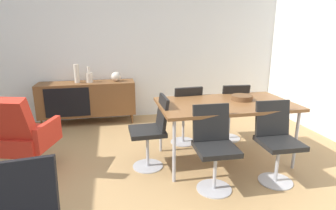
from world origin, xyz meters
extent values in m
plane|color=tan|center=(0.00, 0.00, 0.00)|extent=(8.32, 8.32, 0.00)
cube|color=silver|center=(0.00, 2.60, 1.40)|extent=(6.80, 0.12, 2.80)
cube|color=brown|center=(-0.43, 2.30, 0.44)|extent=(1.60, 0.44, 0.56)
cube|color=black|center=(-0.73, 2.08, 0.44)|extent=(0.70, 0.01, 0.48)
cylinder|color=brown|center=(-1.17, 2.13, 0.08)|extent=(0.03, 0.03, 0.16)
cylinder|color=brown|center=(0.31, 2.13, 0.08)|extent=(0.03, 0.03, 0.16)
cylinder|color=brown|center=(-1.17, 2.47, 0.08)|extent=(0.03, 0.03, 0.16)
cylinder|color=brown|center=(0.31, 2.47, 0.08)|extent=(0.03, 0.03, 0.16)
cylinder|color=beige|center=(-0.57, 2.30, 0.87)|extent=(0.08, 0.08, 0.31)
ellipsoid|color=beige|center=(0.07, 2.30, 0.80)|extent=(0.16, 0.16, 0.16)
cylinder|color=beige|center=(-0.38, 2.30, 0.80)|extent=(0.12, 0.12, 0.16)
cylinder|color=beige|center=(-0.38, 2.30, 0.93)|extent=(0.04, 0.04, 0.11)
cube|color=brown|center=(1.31, 0.51, 0.72)|extent=(1.60, 0.90, 0.04)
cylinder|color=#B7B7BC|center=(0.59, 0.12, 0.35)|extent=(0.04, 0.04, 0.70)
cylinder|color=#B7B7BC|center=(2.03, 0.12, 0.35)|extent=(0.04, 0.04, 0.70)
cylinder|color=#B7B7BC|center=(0.59, 0.90, 0.35)|extent=(0.04, 0.04, 0.70)
cylinder|color=#B7B7BC|center=(2.03, 0.90, 0.35)|extent=(0.04, 0.04, 0.70)
cylinder|color=brown|center=(1.56, 0.58, 0.77)|extent=(0.26, 0.26, 0.06)
cube|color=black|center=(1.66, 1.13, 0.45)|extent=(0.43, 0.43, 0.05)
cube|color=black|center=(1.65, 0.95, 0.67)|extent=(0.39, 0.12, 0.38)
cylinder|color=#B7B7BC|center=(1.66, 1.13, 0.21)|extent=(0.04, 0.04, 0.42)
cylinder|color=#B7B7BC|center=(1.66, 1.13, 0.01)|extent=(0.36, 0.36, 0.01)
cube|color=black|center=(0.36, 0.51, 0.45)|extent=(0.41, 0.41, 0.05)
cube|color=black|center=(0.54, 0.51, 0.67)|extent=(0.10, 0.38, 0.38)
cylinder|color=#B7B7BC|center=(0.36, 0.51, 0.21)|extent=(0.04, 0.04, 0.42)
cylinder|color=#B7B7BC|center=(0.36, 0.51, 0.01)|extent=(0.36, 0.36, 0.01)
cube|color=black|center=(0.96, 1.13, 0.45)|extent=(0.43, 0.43, 0.05)
cube|color=black|center=(0.97, 0.95, 0.67)|extent=(0.38, 0.11, 0.38)
cylinder|color=#B7B7BC|center=(0.96, 1.13, 0.21)|extent=(0.04, 0.04, 0.42)
cylinder|color=#B7B7BC|center=(0.96, 1.13, 0.01)|extent=(0.36, 0.36, 0.01)
cube|color=black|center=(1.66, -0.11, 0.45)|extent=(0.41, 0.41, 0.05)
cube|color=black|center=(1.67, 0.07, 0.67)|extent=(0.38, 0.10, 0.38)
cylinder|color=#B7B7BC|center=(1.66, -0.11, 0.21)|extent=(0.04, 0.04, 0.42)
cylinder|color=#B7B7BC|center=(1.66, -0.11, 0.01)|extent=(0.36, 0.36, 0.01)
cube|color=black|center=(0.96, -0.11, 0.45)|extent=(0.41, 0.41, 0.05)
cube|color=black|center=(0.97, 0.07, 0.67)|extent=(0.38, 0.10, 0.38)
cylinder|color=#B7B7BC|center=(0.96, -0.11, 0.21)|extent=(0.04, 0.04, 0.42)
cylinder|color=#B7B7BC|center=(0.96, -0.11, 0.01)|extent=(0.36, 0.36, 0.01)
cube|color=red|center=(-1.05, 0.72, 0.38)|extent=(0.74, 0.71, 0.20)
cube|color=red|center=(-1.12, 0.49, 0.69)|extent=(0.65, 0.43, 0.51)
cube|color=red|center=(-0.73, 0.62, 0.46)|extent=(0.21, 0.50, 0.28)
cylinder|color=#B7B7BC|center=(-1.05, 0.72, 0.14)|extent=(0.06, 0.06, 0.28)
cylinder|color=#B7B7BC|center=(-1.05, 0.72, 0.01)|extent=(0.48, 0.48, 0.02)
camera|label=1|loc=(-0.01, -2.45, 1.59)|focal=29.32mm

